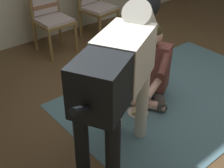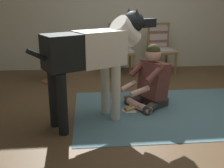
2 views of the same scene
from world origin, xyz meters
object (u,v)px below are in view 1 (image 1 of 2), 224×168
object	(u,v)px
dining_chair_left_of_pair	(50,14)
person_sitting_on_floor	(149,69)
large_dog	(122,65)
dining_chair_right_of_pair	(95,2)
hot_dog_on_plate	(138,111)

from	to	relation	value
dining_chair_left_of_pair	person_sitting_on_floor	bearing A→B (deg)	-83.77
dining_chair_left_of_pair	large_dog	distance (m)	2.24
dining_chair_left_of_pair	dining_chair_right_of_pair	world-z (taller)	same
dining_chair_right_of_pair	person_sitting_on_floor	world-z (taller)	dining_chair_right_of_pair
dining_chair_left_of_pair	large_dog	size ratio (longest dim) A/B	0.65
large_dog	hot_dog_on_plate	size ratio (longest dim) A/B	6.93
person_sitting_on_floor	hot_dog_on_plate	distance (m)	0.47
dining_chair_left_of_pair	large_dog	world-z (taller)	large_dog
person_sitting_on_floor	large_dog	world-z (taller)	large_dog
hot_dog_on_plate	dining_chair_left_of_pair	bearing A→B (deg)	86.63
dining_chair_right_of_pair	hot_dog_on_plate	world-z (taller)	dining_chair_right_of_pair
large_dog	hot_dog_on_plate	world-z (taller)	large_dog
person_sitting_on_floor	dining_chair_right_of_pair	bearing A→B (deg)	71.25
dining_chair_left_of_pair	hot_dog_on_plate	distance (m)	1.97
large_dog	hot_dog_on_plate	bearing A→B (deg)	27.72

